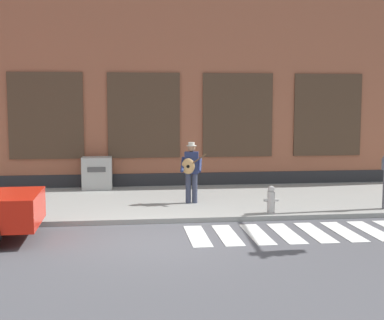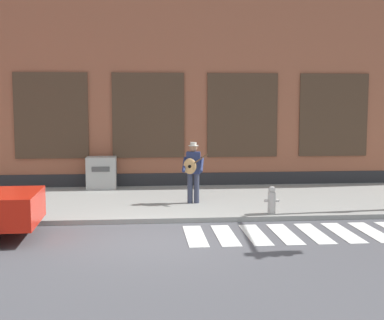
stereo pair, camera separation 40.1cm
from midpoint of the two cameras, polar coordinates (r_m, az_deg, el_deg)
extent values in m
plane|color=#4C4C51|center=(11.47, -4.96, -8.64)|extent=(160.00, 160.00, 0.00)
cube|color=gray|center=(15.57, -5.51, -4.48)|extent=(28.00, 5.18, 0.12)
cube|color=#99563D|center=(19.96, -5.98, 10.93)|extent=(28.00, 4.00, 9.20)
cube|color=#28282B|center=(18.07, -5.72, -2.32)|extent=(28.00, 0.04, 0.55)
cube|color=#473323|center=(18.08, -15.93, 4.56)|extent=(2.39, 0.06, 2.82)
cube|color=black|center=(18.07, -15.94, 4.56)|extent=(2.27, 0.03, 2.70)
cube|color=#473323|center=(17.87, -5.80, 4.75)|extent=(2.39, 0.06, 2.82)
cube|color=black|center=(17.86, -5.80, 4.75)|extent=(2.27, 0.03, 2.70)
cube|color=#473323|center=(18.21, 4.27, 4.79)|extent=(2.39, 0.06, 2.82)
cube|color=black|center=(18.20, 4.28, 4.79)|extent=(2.27, 0.03, 2.70)
cube|color=#473323|center=(19.08, 13.69, 4.69)|extent=(2.39, 0.06, 2.82)
cube|color=black|center=(19.07, 13.70, 4.69)|extent=(2.27, 0.03, 2.70)
cube|color=silver|center=(11.85, -0.40, -8.11)|extent=(0.42, 1.90, 0.01)
cube|color=silver|center=(11.94, 2.83, -8.00)|extent=(0.42, 1.90, 0.01)
cube|color=silver|center=(12.07, 6.00, -7.88)|extent=(0.42, 1.90, 0.01)
cube|color=silver|center=(12.24, 9.08, -7.73)|extent=(0.42, 1.90, 0.01)
cube|color=silver|center=(12.43, 12.08, -7.57)|extent=(0.42, 1.90, 0.01)
cube|color=silver|center=(12.66, 14.97, -7.39)|extent=(0.42, 1.90, 0.01)
cube|color=silver|center=(12.93, 17.75, -7.20)|extent=(0.42, 1.90, 0.01)
cube|color=silver|center=(12.52, -16.63, -4.17)|extent=(0.06, 0.24, 0.12)
cube|color=silver|center=(11.41, -17.47, -5.18)|extent=(0.06, 0.24, 0.12)
cylinder|color=black|center=(13.06, -20.42, -5.70)|extent=(0.66, 0.25, 0.66)
cylinder|color=#33384C|center=(14.94, -0.48, -3.04)|extent=(0.15, 0.15, 0.83)
cylinder|color=#33384C|center=(14.94, -1.17, -3.05)|extent=(0.15, 0.15, 0.83)
cube|color=navy|center=(14.85, -0.83, -0.30)|extent=(0.41, 0.29, 0.61)
sphere|color=#9E7051|center=(14.81, -0.83, 1.30)|extent=(0.22, 0.22, 0.22)
cylinder|color=beige|center=(14.81, -0.83, 1.54)|extent=(0.27, 0.28, 0.02)
cylinder|color=beige|center=(14.80, -0.83, 1.73)|extent=(0.18, 0.18, 0.09)
cylinder|color=navy|center=(14.74, 0.07, -0.50)|extent=(0.18, 0.52, 0.39)
cylinder|color=navy|center=(14.78, -1.79, -0.49)|extent=(0.18, 0.52, 0.39)
ellipsoid|color=tan|center=(14.69, -1.19, -0.67)|extent=(0.38, 0.18, 0.44)
cylinder|color=black|center=(14.63, -1.21, -0.70)|extent=(0.09, 0.03, 0.09)
cylinder|color=brown|center=(14.63, -0.19, 0.01)|extent=(0.47, 0.12, 0.34)
cylinder|color=#47474C|center=(14.85, 19.05, -3.00)|extent=(0.06, 0.06, 1.05)
cube|color=#ADADA8|center=(17.63, -10.73, -1.39)|extent=(0.96, 0.64, 1.04)
cube|color=#4C4C4C|center=(17.28, -10.81, -1.01)|extent=(0.57, 0.02, 0.16)
cylinder|color=#B2ADA8|center=(13.73, 7.61, -4.50)|extent=(0.20, 0.20, 0.55)
sphere|color=#B2ADA8|center=(13.68, 7.63, -3.12)|extent=(0.18, 0.18, 0.18)
cylinder|color=#B2ADA8|center=(13.69, 7.04, -4.29)|extent=(0.10, 0.07, 0.07)
cylinder|color=#B2ADA8|center=(13.76, 8.18, -4.26)|extent=(0.10, 0.07, 0.07)
camera|label=1|loc=(0.20, -90.87, -0.09)|focal=50.00mm
camera|label=2|loc=(0.20, 89.13, 0.09)|focal=50.00mm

